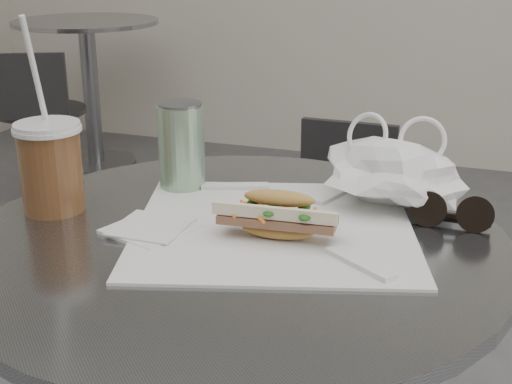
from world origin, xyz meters
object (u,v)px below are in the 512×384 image
(bg_table, at_px, (90,77))
(iced_coffee, at_px, (51,165))
(chair_far, at_px, (334,259))
(drink_can, at_px, (181,146))
(bg_chair, at_px, (42,142))
(banh_mi, at_px, (278,216))
(sunglasses, at_px, (451,215))

(bg_table, distance_m, iced_coffee, 2.58)
(chair_far, bearing_deg, bg_table, -39.28)
(bg_table, distance_m, drink_can, 2.53)
(bg_chair, distance_m, banh_mi, 2.21)
(bg_chair, height_order, iced_coffee, iced_coffee)
(bg_table, bearing_deg, drink_can, -54.64)
(bg_table, distance_m, chair_far, 2.02)
(banh_mi, distance_m, drink_can, 0.26)
(sunglasses, bearing_deg, drink_can, 175.79)
(banh_mi, relative_size, iced_coffee, 0.70)
(chair_far, distance_m, bg_chair, 1.54)
(bg_chair, bearing_deg, sunglasses, -64.11)
(banh_mi, bearing_deg, bg_table, 123.01)
(bg_table, height_order, sunglasses, sunglasses)
(chair_far, bearing_deg, drink_can, 83.34)
(bg_chair, relative_size, iced_coffee, 2.43)
(sunglasses, height_order, drink_can, drink_can)
(bg_chair, distance_m, iced_coffee, 1.99)
(bg_table, relative_size, drink_can, 5.19)
(chair_far, relative_size, sunglasses, 5.55)
(banh_mi, bearing_deg, chair_far, 93.16)
(bg_chair, relative_size, banh_mi, 3.49)
(bg_table, distance_m, sunglasses, 2.81)
(bg_chair, bearing_deg, iced_coffee, -77.89)
(bg_table, xyz_separation_m, iced_coffee, (1.31, -2.19, 0.35))
(chair_far, bearing_deg, bg_chair, -24.25)
(iced_coffee, height_order, drink_can, iced_coffee)
(bg_chair, distance_m, drink_can, 1.97)
(banh_mi, height_order, drink_can, drink_can)
(banh_mi, xyz_separation_m, iced_coffee, (-0.35, -0.00, 0.04))
(bg_chair, height_order, sunglasses, sunglasses)
(bg_chair, xyz_separation_m, drink_can, (1.30, -1.39, 0.49))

